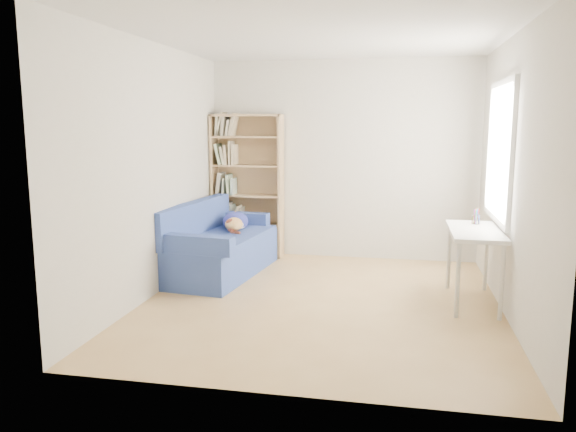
# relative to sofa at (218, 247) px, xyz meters

# --- Properties ---
(ground) EXTENTS (4.00, 4.00, 0.00)m
(ground) POSITION_rel_sofa_xyz_m (1.36, -0.85, -0.32)
(ground) COLOR #B0874F
(ground) RESTS_ON ground
(room_shell) EXTENTS (3.54, 4.04, 2.62)m
(room_shell) POSITION_rel_sofa_xyz_m (1.46, -0.82, 1.31)
(room_shell) COLOR silver
(room_shell) RESTS_ON ground
(sofa) EXTENTS (1.03, 1.83, 0.86)m
(sofa) POSITION_rel_sofa_xyz_m (0.00, 0.00, 0.00)
(sofa) COLOR navy
(sofa) RESTS_ON ground
(bookshelf) EXTENTS (0.95, 0.30, 1.90)m
(bookshelf) POSITION_rel_sofa_xyz_m (0.10, 0.98, 0.55)
(bookshelf) COLOR tan
(bookshelf) RESTS_ON ground
(desk) EXTENTS (0.48, 1.06, 0.75)m
(desk) POSITION_rel_sofa_xyz_m (2.85, -0.58, 0.34)
(desk) COLOR white
(desk) RESTS_ON ground
(pen_cup) EXTENTS (0.09, 0.09, 0.16)m
(pen_cup) POSITION_rel_sofa_xyz_m (2.89, -0.26, 0.49)
(pen_cup) COLOR white
(pen_cup) RESTS_ON desk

